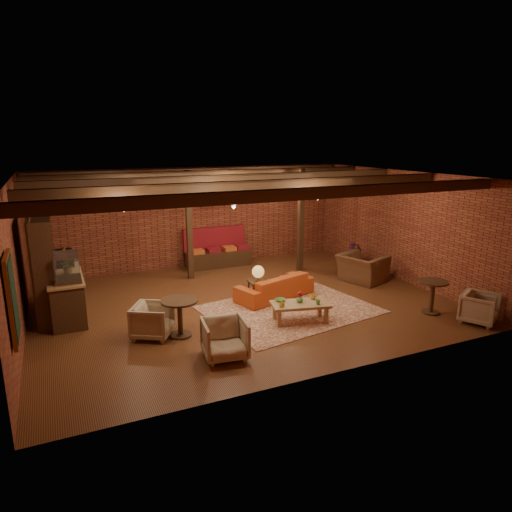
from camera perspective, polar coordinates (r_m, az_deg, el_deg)
name	(u,v)px	position (r m, az deg, el deg)	size (l,w,h in m)	color
floor	(243,303)	(11.73, -1.67, -5.86)	(10.00, 10.00, 0.00)	#3D1A0F
ceiling	(242,176)	(11.03, -1.79, 9.92)	(10.00, 8.00, 0.02)	black
wall_back	(195,217)	(14.98, -7.64, 4.83)	(10.00, 0.02, 3.20)	maroon
wall_front	(333,289)	(7.86, 9.59, -4.08)	(10.00, 0.02, 3.20)	maroon
wall_left	(16,264)	(10.48, -27.85, -0.89)	(0.02, 8.00, 3.20)	maroon
wall_right	(401,226)	(13.93, 17.66, 3.56)	(0.02, 8.00, 3.20)	maroon
ceiling_beams	(242,181)	(11.04, -1.79, 9.30)	(9.80, 6.40, 0.22)	#311E10
ceiling_pipe	(219,185)	(12.55, -4.61, 8.83)	(0.12, 0.12, 9.60)	black
post_left	(189,226)	(13.49, -8.35, 3.75)	(0.16, 0.16, 3.20)	#311E10
post_right	(301,221)	(14.25, 5.62, 4.40)	(0.16, 0.16, 3.20)	#311E10
service_counter	(65,282)	(11.63, -22.74, -3.04)	(0.80, 2.50, 1.60)	#311E10
plant_counter	(68,262)	(11.71, -22.49, -0.75)	(0.35, 0.39, 0.30)	#337F33
shelving_hutch	(45,267)	(11.62, -24.91, -1.22)	(0.52, 2.00, 2.40)	#311E10
chalkboard_menu	(13,298)	(8.27, -28.15, -4.71)	(0.08, 0.96, 1.46)	black
banquette	(218,251)	(14.96, -4.80, 0.60)	(2.10, 0.70, 1.00)	maroon
service_sign	(221,196)	(14.21, -4.34, 7.46)	(0.86, 0.06, 0.30)	#F04618
ceiling_spotlights	(242,191)	(11.06, -1.78, 8.17)	(6.40, 4.40, 0.28)	black
rug	(290,309)	(11.30, 4.25, -6.66)	(3.89, 2.98, 0.01)	maroon
sofa	(275,286)	(11.99, 2.35, -3.80)	(2.16, 0.85, 0.63)	#BB481A
coffee_table	(300,305)	(10.48, 5.47, -6.12)	(1.43, 0.94, 0.70)	#A3724C
side_table_lamp	(258,275)	(11.50, 0.26, -2.35)	(0.51, 0.51, 0.98)	#311E10
round_table_left	(180,312)	(9.78, -9.50, -6.88)	(0.78, 0.78, 0.81)	#311E10
armchair_a	(153,319)	(9.91, -12.79, -7.69)	(0.77, 0.72, 0.80)	beige
armchair_b	(225,337)	(8.81, -3.93, -10.09)	(0.81, 0.76, 0.83)	beige
armchair_right	(362,264)	(13.63, 13.17, -0.94)	(1.24, 0.80, 1.08)	brown
side_table_book	(350,254)	(14.79, 11.66, 0.19)	(0.60, 0.60, 0.57)	#311E10
round_table_right	(432,292)	(11.66, 21.19, -4.19)	(0.69, 0.69, 0.81)	#311E10
armchair_far	(480,307)	(11.55, 26.17, -5.72)	(0.74, 0.69, 0.76)	beige
plant_tall	(356,230)	(14.63, 12.34, 3.14)	(1.44, 1.44, 2.57)	#4C7F4C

